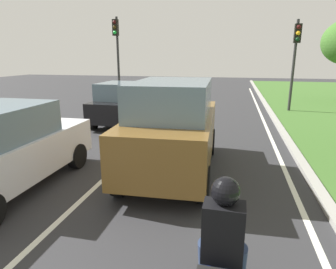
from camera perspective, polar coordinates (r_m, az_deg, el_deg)
name	(u,v)px	position (r m, az deg, el deg)	size (l,w,h in m)	color
ground_plane	(178,126)	(12.37, 2.00, 1.72)	(60.00, 60.00, 0.00)	#2D2D30
lane_line_center	(162,125)	(12.51, -1.16, 1.90)	(0.12, 32.00, 0.01)	silver
lane_line_right_edge	(268,130)	(12.25, 18.79, 0.80)	(0.12, 32.00, 0.01)	silver
curb_right	(281,129)	(12.30, 21.12, 0.92)	(0.24, 48.00, 0.12)	#9E9B93
car_suv_ahead	(173,127)	(7.16, 0.96, 1.51)	(2.11, 4.57, 2.28)	brown
car_sedan_left_lane	(5,149)	(7.17, -29.14, -2.46)	(1.85, 4.31, 1.86)	silver
car_hatchback_far	(122,103)	(12.72, -8.99, 5.97)	(1.79, 3.73, 1.78)	black
rider_person	(223,230)	(3.07, 10.70, -17.68)	(0.51, 0.41, 1.16)	black
traffic_light_near_right	(296,50)	(16.48, 23.53, 14.77)	(0.32, 0.50, 4.59)	#2D2D2D
traffic_light_overhead_left	(117,45)	(18.33, -9.91, 16.70)	(0.32, 0.50, 5.05)	#2D2D2D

